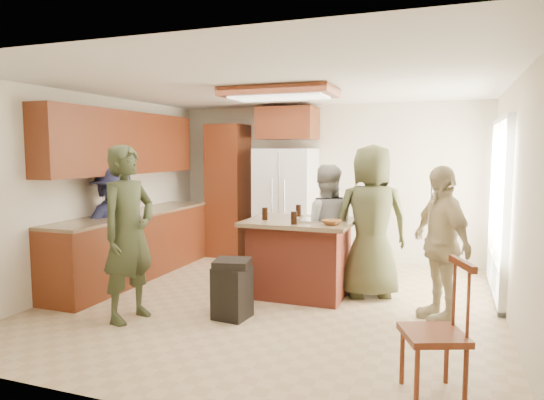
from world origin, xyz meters
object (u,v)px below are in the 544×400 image
(refrigerator, at_px, (286,205))
(spindle_chair, at_px, (436,334))
(person_behind_left, at_px, (325,229))
(person_counter, at_px, (114,227))
(person_side_right, at_px, (440,244))
(trash_bin, at_px, (232,288))
(kitchen_island, at_px, (300,257))
(person_front_left, at_px, (129,233))
(person_behind_right, at_px, (371,221))

(refrigerator, xyz_separation_m, spindle_chair, (2.38, -3.73, -0.45))
(spindle_chair, bearing_deg, person_behind_left, 121.24)
(person_counter, bearing_deg, person_behind_left, -69.01)
(person_side_right, bearing_deg, trash_bin, -103.98)
(person_behind_left, relative_size, kitchen_island, 1.25)
(refrigerator, bearing_deg, person_front_left, -102.09)
(person_behind_right, height_order, kitchen_island, person_behind_right)
(person_front_left, distance_m, spindle_chair, 3.14)
(person_behind_left, bearing_deg, person_counter, 0.03)
(person_behind_right, xyz_separation_m, person_counter, (-3.20, -0.68, -0.14))
(trash_bin, bearing_deg, person_side_right, 18.50)
(person_behind_left, relative_size, person_side_right, 0.99)
(trash_bin, bearing_deg, spindle_chair, -25.39)
(trash_bin, bearing_deg, person_behind_left, 62.01)
(person_front_left, xyz_separation_m, kitchen_island, (1.42, 1.46, -0.44))
(person_counter, height_order, trash_bin, person_counter)
(person_behind_left, xyz_separation_m, person_behind_right, (0.57, -0.03, 0.12))
(person_front_left, distance_m, person_counter, 1.38)
(refrigerator, xyz_separation_m, trash_bin, (0.31, -2.75, -0.58))
(person_front_left, xyz_separation_m, refrigerator, (0.67, 3.15, -0.01))
(person_behind_left, height_order, person_behind_right, person_behind_right)
(person_side_right, height_order, spindle_chair, person_side_right)
(person_side_right, bearing_deg, refrigerator, -163.48)
(kitchen_island, bearing_deg, trash_bin, -112.12)
(spindle_chair, bearing_deg, person_front_left, 169.27)
(person_behind_right, distance_m, person_side_right, 0.99)
(refrigerator, bearing_deg, person_side_right, -41.00)
(person_front_left, bearing_deg, person_side_right, -59.85)
(person_front_left, xyz_separation_m, person_side_right, (3.04, 1.09, -0.10))
(kitchen_island, height_order, spindle_chair, spindle_chair)
(refrigerator, relative_size, spindle_chair, 1.81)
(kitchen_island, bearing_deg, person_behind_left, 42.75)
(person_side_right, height_order, trash_bin, person_side_right)
(person_behind_left, height_order, trash_bin, person_behind_left)
(person_side_right, relative_size, person_counter, 1.04)
(person_side_right, xyz_separation_m, spindle_chair, (0.01, -1.67, -0.36))
(trash_bin, height_order, spindle_chair, spindle_chair)
(person_front_left, height_order, person_counter, person_front_left)
(spindle_chair, bearing_deg, person_side_right, 90.46)
(person_side_right, distance_m, refrigerator, 3.14)
(person_front_left, xyz_separation_m, spindle_chair, (3.06, -0.58, -0.46))
(person_counter, relative_size, refrigerator, 0.87)
(refrigerator, height_order, trash_bin, refrigerator)
(spindle_chair, bearing_deg, trash_bin, 154.61)
(person_side_right, xyz_separation_m, trash_bin, (-2.05, -0.69, -0.49))
(person_front_left, distance_m, person_behind_right, 2.79)
(person_behind_right, height_order, person_counter, person_behind_right)
(person_counter, xyz_separation_m, spindle_chair, (4.01, -1.56, -0.33))
(person_side_right, relative_size, trash_bin, 2.57)
(person_behind_left, bearing_deg, person_behind_right, 161.82)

